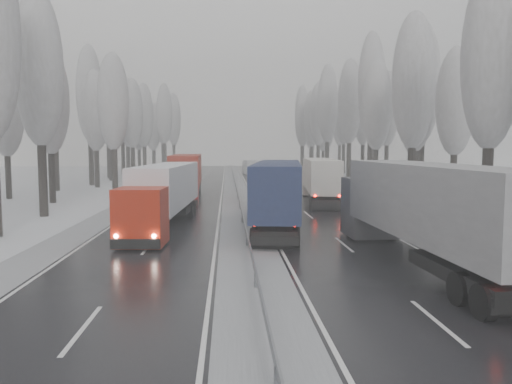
{
  "coord_description": "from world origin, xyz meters",
  "views": [
    {
      "loc": [
        -1.04,
        -14.29,
        5.27
      ],
      "look_at": [
        0.93,
        19.95,
        2.2
      ],
      "focal_mm": 35.0,
      "sensor_mm": 36.0,
      "label": 1
    }
  ],
  "objects": [
    {
      "name": "carriageway_right",
      "position": [
        5.25,
        30.0,
        0.01
      ],
      "size": [
        7.5,
        200.0,
        0.03
      ],
      "primitive_type": "cube",
      "color": "black",
      "rests_on": "ground"
    },
    {
      "name": "median_guardrail",
      "position": [
        0.0,
        29.99,
        0.6
      ],
      "size": [
        0.12,
        200.0,
        0.76
      ],
      "color": "slate",
      "rests_on": "ground"
    },
    {
      "name": "tree_19",
      "position": [
        20.02,
        31.03,
        9.42
      ],
      "size": [
        3.6,
        3.6,
        14.57
      ],
      "color": "black",
      "rests_on": "ground"
    },
    {
      "name": "tree_33",
      "position": [
        19.77,
        93.21,
        9.26
      ],
      "size": [
        3.6,
        3.6,
        14.33
      ],
      "color": "black",
      "rests_on": "ground"
    },
    {
      "name": "truck_red_white",
      "position": [
        -5.18,
        18.66,
        2.4
      ],
      "size": [
        3.48,
        16.15,
        4.11
      ],
      "rotation": [
        0.0,
        0.0,
        -0.06
      ],
      "color": "#A71B09",
      "rests_on": "ground"
    },
    {
      "name": "tree_63",
      "position": [
        -21.85,
        47.73,
        10.89
      ],
      "size": [
        3.6,
        3.6,
        16.88
      ],
      "color": "black",
      "rests_on": "ground"
    },
    {
      "name": "truck_cream_box",
      "position": [
        7.78,
        33.0,
        2.44
      ],
      "size": [
        4.19,
        16.42,
        4.18
      ],
      "rotation": [
        0.0,
        0.0,
        -0.1
      ],
      "color": "#AEA69A",
      "rests_on": "ground"
    },
    {
      "name": "tree_35",
      "position": [
        24.94,
        100.32,
        11.77
      ],
      "size": [
        3.6,
        3.6,
        18.25
      ],
      "color": "black",
      "rests_on": "ground"
    },
    {
      "name": "tree_18",
      "position": [
        14.51,
        27.03,
        10.7
      ],
      "size": [
        3.6,
        3.6,
        16.58
      ],
      "color": "black",
      "rests_on": "ground"
    },
    {
      "name": "median_slush",
      "position": [
        0.0,
        30.0,
        0.02
      ],
      "size": [
        3.0,
        200.0,
        0.04
      ],
      "primitive_type": "cube",
      "color": "#9DA1A5",
      "rests_on": "ground"
    },
    {
      "name": "tree_64",
      "position": [
        -18.26,
        52.71,
        9.96
      ],
      "size": [
        3.6,
        3.6,
        15.42
      ],
      "color": "black",
      "rests_on": "ground"
    },
    {
      "name": "truck_blue_box",
      "position": [
        2.29,
        17.92,
        2.53
      ],
      "size": [
        4.77,
        17.02,
        4.33
      ],
      "rotation": [
        0.0,
        0.0,
        -0.13
      ],
      "color": "#1B2044",
      "rests_on": "ground"
    },
    {
      "name": "carriageway_left",
      "position": [
        -5.25,
        30.0,
        0.01
      ],
      "size": [
        7.5,
        200.0,
        0.03
      ],
      "primitive_type": "cube",
      "color": "black",
      "rests_on": "ground"
    },
    {
      "name": "tree_30",
      "position": [
        16.56,
        81.7,
        11.52
      ],
      "size": [
        3.6,
        3.6,
        17.86
      ],
      "color": "black",
      "rests_on": "ground"
    },
    {
      "name": "tree_32",
      "position": [
        16.63,
        89.21,
        11.18
      ],
      "size": [
        3.6,
        3.6,
        17.33
      ],
      "color": "black",
      "rests_on": "ground"
    },
    {
      "name": "tree_27",
      "position": [
        24.72,
        65.27,
        11.36
      ],
      "size": [
        3.6,
        3.6,
        17.62
      ],
      "color": "black",
      "rests_on": "ground"
    },
    {
      "name": "tree_23",
      "position": [
        23.31,
        49.6,
        8.77
      ],
      "size": [
        3.6,
        3.6,
        13.55
      ],
      "color": "black",
      "rests_on": "ground"
    },
    {
      "name": "tree_58",
      "position": [
        -15.13,
        24.57,
        11.1
      ],
      "size": [
        3.6,
        3.6,
        17.21
      ],
      "color": "black",
      "rests_on": "ground"
    },
    {
      "name": "tree_29",
      "position": [
        23.71,
        75.95,
        11.67
      ],
      "size": [
        3.6,
        3.6,
        18.11
      ],
      "color": "black",
      "rests_on": "ground"
    },
    {
      "name": "box_truck_distant",
      "position": [
        3.41,
        81.45,
        1.46
      ],
      "size": [
        2.94,
        7.84,
        2.87
      ],
      "rotation": [
        0.0,
        0.0,
        0.08
      ],
      "color": "#A8ABAF",
      "rests_on": "ground"
    },
    {
      "name": "tree_24",
      "position": [
        17.9,
        51.02,
        13.19
      ],
      "size": [
        3.6,
        3.6,
        20.49
      ],
      "color": "black",
      "rests_on": "ground"
    },
    {
      "name": "tree_31",
      "position": [
        22.48,
        85.7,
        11.97
      ],
      "size": [
        3.6,
        3.6,
        18.58
      ],
      "color": "black",
      "rests_on": "ground"
    },
    {
      "name": "tree_16",
      "position": [
        15.04,
        15.67,
        10.67
      ],
      "size": [
        3.6,
        3.6,
        16.53
      ],
      "color": "black",
      "rests_on": "ground"
    },
    {
      "name": "tree_60",
      "position": [
        -17.75,
        34.2,
        9.59
      ],
      "size": [
        3.6,
        3.6,
        14.84
      ],
      "color": "black",
      "rests_on": "ground"
    },
    {
      "name": "tree_20",
      "position": [
        17.9,
        35.17,
        10.14
      ],
      "size": [
        3.6,
        3.6,
        15.71
      ],
      "color": "black",
      "rests_on": "ground"
    },
    {
      "name": "truck_grey_tarp",
      "position": [
        7.57,
        7.24,
        2.66
      ],
      "size": [
        3.62,
        17.9,
        4.56
      ],
      "rotation": [
        0.0,
        0.0,
        0.05
      ],
      "color": "#4A4A4F",
      "rests_on": "ground"
    },
    {
      "name": "tree_77",
      "position": [
        -19.66,
        112.72,
        9.26
      ],
      "size": [
        3.6,
        3.6,
        14.32
      ],
      "color": "black",
      "rests_on": "ground"
    },
    {
      "name": "tree_78",
      "position": [
        -17.56,
        115.31,
        12.59
      ],
      "size": [
        3.6,
        3.6,
        19.55
      ],
      "color": "black",
      "rests_on": "ground"
    },
    {
      "name": "tree_25",
      "position": [
        24.81,
        55.02,
        12.52
      ],
      "size": [
        3.6,
        3.6,
        19.44
      ],
      "color": "black",
      "rests_on": "ground"
    },
    {
      "name": "tree_22",
      "position": [
        17.02,
        45.6,
        10.24
      ],
      "size": [
        3.6,
        3.6,
        15.86
      ],
      "color": "black",
      "rests_on": "ground"
    },
    {
      "name": "tree_70",
      "position": [
        -16.33,
        79.19,
        11.03
      ],
      "size": [
        3.6,
        3.6,
        17.09
      ],
      "color": "black",
      "rests_on": "ground"
    },
    {
      "name": "tree_61",
      "position": [
        -23.52,
        38.2,
        9.02
      ],
      "size": [
        3.6,
        3.6,
        13.95
      ],
      "color": "black",
      "rests_on": "ground"
    },
    {
      "name": "tree_76",
      "position": [
        -14.05,
        108.72,
        11.95
      ],
      "size": [
        3.6,
        3.6,
        18.55
      ],
      "color": "black",
      "rests_on": "ground"
    },
    {
      "name": "tree_34",
      "position": [
        15.73,
        96.32,
        11.37
      ],
      "size": [
        3.6,
        3.6,
        17.63
      ],
      "color": "black",
      "rests_on": "ground"
    },
    {
      "name": "ground",
      "position": [
        0.0,
        0.0,
        0.0
      ],
      "size": [
        260.0,
        260.0,
        0.0
      ],
      "primitive_type": "plane",
      "color": "silver",
      "rests_on": "ground"
    },
    {
      "name": "tree_67",
      "position": [
        -19.54,
        66.35,
        11.03
      ],
      "size": [
        3.6,
        3.6,
        17.09
      ],
      "color": "black",
      "rests_on": "ground"
    },
    {
      "name": "tree_68",
      "position": [
        -16.58,
        69.11,
        10.75
      ],
      "size": [
        3.6,
        3.6,
        16.65
      ],
      "color": "black",
      "rests_on": "ground"
    },
    {
      "name": "shoulder_right",
      "position": [
        10.2,
        30.0,
        0.02
      ],
      "size": [
        2.4,
        200.0,
        0.04
      ],
      "primitive_type": "cube",
      "color": "#9DA1A5",
      "rests_on": "ground"
    },
    {
      "name": "tree_62",
      "position": [
        -13.94,
        43.73,
        10.36
      ],
      "size": [
        3.6,
        3.6,
        16.04
      ],
      "color": "black",
      "rests_on": "ground"
    },
    {
      "name": "shoulder_left",
      "position": [
        -10.2,
        30.0,
        0.02
      ],
      "size": [
        2.4,
        200.0,
        0.04
      ],
      "primitive_type": "cube",
      "color": "#9DA1A5",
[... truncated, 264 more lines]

